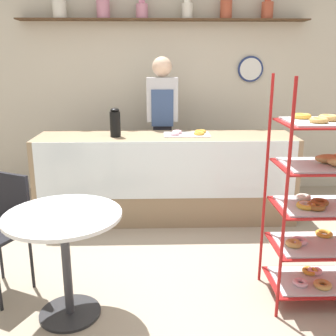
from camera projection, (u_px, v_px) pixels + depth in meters
The scene contains 9 objects.
ground_plane at pixel (170, 273), 3.26m from camera, with size 14.00×14.00×0.00m, color gray.
back_wall at pixel (164, 86), 5.10m from camera, with size 10.00×0.30×2.70m.
display_counter at pixel (166, 177), 4.32m from camera, with size 2.76×0.67×0.93m.
pastry_rack at pixel (323, 199), 2.74m from camera, with size 0.69×0.49×1.62m.
person_worker at pixel (162, 124), 4.66m from camera, with size 0.36×0.24×1.75m.
cafe_table at pixel (65, 239), 2.59m from camera, with size 0.77×0.77×0.75m.
cafe_chair at pixel (3, 220), 2.91m from camera, with size 0.51×0.51×0.90m.
coffee_carafe at pixel (115, 123), 4.09m from camera, with size 0.11×0.11×0.30m.
donut_tray_counter at pixel (188, 134), 4.22m from camera, with size 0.49×0.29×0.05m.
Camera 1 is at (-0.10, -2.91, 1.72)m, focal length 42.00 mm.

